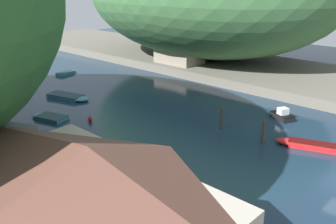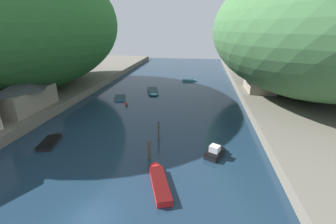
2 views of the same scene
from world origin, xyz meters
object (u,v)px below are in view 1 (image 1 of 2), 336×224
object	(u,v)px
right_bank_cottage	(179,49)
channel_buoy_near	(90,119)
boat_yellow_tender	(153,184)
boat_cabin_cruiser	(280,115)
boat_white_cruiser	(308,145)
waterfront_building	(92,220)
boat_mid_channel	(48,117)
boat_moored_right	(70,97)
boat_far_right_bank	(67,73)

from	to	relation	value
right_bank_cottage	channel_buoy_near	bearing A→B (deg)	-160.04
boat_yellow_tender	boat_cabin_cruiser	distance (m)	21.32
boat_cabin_cruiser	boat_white_cruiser	bearing A→B (deg)	-107.48
waterfront_building	boat_yellow_tender	xyz separation A→B (m)	(10.18, 6.52, -5.10)
waterfront_building	boat_cabin_cruiser	world-z (taller)	waterfront_building
boat_yellow_tender	boat_mid_channel	bearing A→B (deg)	71.44
boat_yellow_tender	channel_buoy_near	size ratio (longest dim) A/B	6.29
waterfront_building	right_bank_cottage	xyz separation A→B (m)	(41.66, 31.76, -1.44)
boat_white_cruiser	channel_buoy_near	distance (m)	23.92
boat_cabin_cruiser	boat_moored_right	size ratio (longest dim) A/B	0.57
boat_mid_channel	channel_buoy_near	distance (m)	5.26
boat_far_right_bank	channel_buoy_near	bearing A→B (deg)	-39.08
boat_mid_channel	channel_buoy_near	size ratio (longest dim) A/B	6.09
boat_cabin_cruiser	channel_buoy_near	size ratio (longest dim) A/B	4.79
right_bank_cottage	boat_yellow_tender	bearing A→B (deg)	-141.28
boat_white_cruiser	channel_buoy_near	bearing A→B (deg)	95.82
right_bank_cottage	boat_white_cruiser	xyz separation A→B (m)	(-15.96, -31.12, -3.58)
boat_mid_channel	boat_yellow_tender	bearing A→B (deg)	-113.58
right_bank_cottage	boat_white_cruiser	size ratio (longest dim) A/B	1.29
right_bank_cottage	boat_mid_channel	world-z (taller)	right_bank_cottage
boat_far_right_bank	channel_buoy_near	xyz separation A→B (m)	(-11.01, -22.12, 0.09)
boat_far_right_bank	boat_cabin_cruiser	distance (m)	38.07
right_bank_cottage	boat_far_right_bank	bearing A→B (deg)	140.76
right_bank_cottage	boat_mid_channel	size ratio (longest dim) A/B	1.75
right_bank_cottage	boat_moored_right	bearing A→B (deg)	-179.23
right_bank_cottage	boat_yellow_tender	xyz separation A→B (m)	(-31.48, -25.24, -3.67)
right_bank_cottage	boat_cabin_cruiser	distance (m)	27.36
boat_far_right_bank	waterfront_building	bearing A→B (deg)	-43.32
right_bank_cottage	waterfront_building	bearing A→B (deg)	-142.68
right_bank_cottage	boat_cabin_cruiser	size ratio (longest dim) A/B	2.22
boat_mid_channel	boat_moored_right	xyz separation A→B (m)	(6.12, 4.85, 0.06)
waterfront_building	channel_buoy_near	world-z (taller)	waterfront_building
boat_cabin_cruiser	right_bank_cottage	bearing A→B (deg)	94.81
boat_mid_channel	boat_cabin_cruiser	size ratio (longest dim) A/B	1.27
right_bank_cottage	boat_white_cruiser	distance (m)	35.15
right_bank_cottage	boat_moored_right	world-z (taller)	right_bank_cottage
waterfront_building	boat_far_right_bank	size ratio (longest dim) A/B	3.49
boat_yellow_tender	boat_moored_right	xyz separation A→B (m)	(8.39, 24.93, 0.04)
boat_far_right_bank	boat_mid_channel	size ratio (longest dim) A/B	0.85
boat_white_cruiser	channel_buoy_near	xyz separation A→B (m)	(-10.40, 21.54, -0.01)
boat_white_cruiser	boat_moored_right	size ratio (longest dim) A/B	0.98
boat_white_cruiser	right_bank_cottage	bearing A→B (deg)	42.89
boat_white_cruiser	boat_far_right_bank	bearing A→B (deg)	69.25
boat_far_right_bank	boat_moored_right	size ratio (longest dim) A/B	0.62
waterfront_building	boat_white_cruiser	distance (m)	26.19
boat_cabin_cruiser	channel_buoy_near	xyz separation A→B (m)	(-16.20, 15.59, -0.13)
boat_moored_right	channel_buoy_near	size ratio (longest dim) A/B	8.39
boat_far_right_bank	boat_moored_right	distance (m)	15.00
boat_cabin_cruiser	boat_moored_right	xyz separation A→B (m)	(-12.93, 24.86, -0.17)
boat_yellow_tender	boat_far_right_bank	xyz separation A→B (m)	(16.12, 37.78, -0.02)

